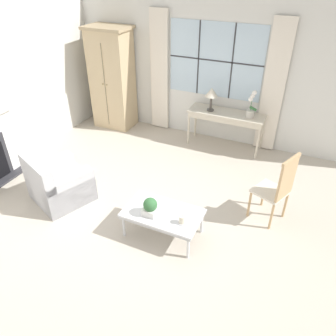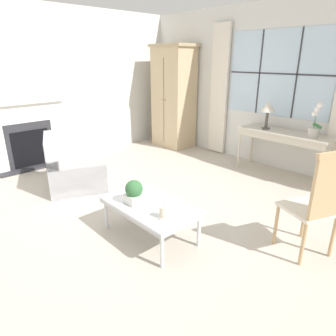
# 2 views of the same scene
# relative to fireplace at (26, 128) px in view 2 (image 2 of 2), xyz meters

# --- Properties ---
(ground_plane) EXTENTS (14.00, 14.00, 0.00)m
(ground_plane) POSITION_rel_fireplace_xyz_m (2.91, 0.28, -0.73)
(ground_plane) COLOR #BCB2A3
(wall_back_windowed) EXTENTS (7.20, 0.14, 2.80)m
(wall_back_windowed) POSITION_rel_fireplace_xyz_m (2.91, 3.30, 0.67)
(wall_back_windowed) COLOR silver
(wall_back_windowed) RESTS_ON ground_plane
(wall_left) EXTENTS (0.06, 7.20, 2.80)m
(wall_left) POSITION_rel_fireplace_xyz_m (-0.12, 0.88, 0.67)
(wall_left) COLOR silver
(wall_left) RESTS_ON ground_plane
(fireplace) EXTENTS (0.34, 1.42, 2.24)m
(fireplace) POSITION_rel_fireplace_xyz_m (0.00, 0.00, 0.00)
(fireplace) COLOR #2D2D33
(fireplace) RESTS_ON ground_plane
(armoire) EXTENTS (0.93, 0.65, 2.17)m
(armoire) POSITION_rel_fireplace_xyz_m (0.72, 2.93, 0.36)
(armoire) COLOR tan
(armoire) RESTS_ON ground_plane
(console_table) EXTENTS (1.51, 0.49, 0.75)m
(console_table) POSITION_rel_fireplace_xyz_m (3.32, 2.97, -0.06)
(console_table) COLOR beige
(console_table) RESTS_ON ground_plane
(table_lamp) EXTENTS (0.25, 0.25, 0.46)m
(table_lamp) POSITION_rel_fireplace_xyz_m (2.99, 2.93, 0.38)
(table_lamp) COLOR #4C4742
(table_lamp) RESTS_ON console_table
(potted_orchid) EXTENTS (0.20, 0.15, 0.53)m
(potted_orchid) POSITION_rel_fireplace_xyz_m (3.78, 2.94, 0.22)
(potted_orchid) COLOR #BCB7AD
(potted_orchid) RESTS_ON console_table
(armchair_upholstered) EXTENTS (1.08, 1.06, 0.83)m
(armchair_upholstered) POSITION_rel_fireplace_xyz_m (1.41, 0.16, -0.44)
(armchair_upholstered) COLOR #B2B2B7
(armchair_upholstered) RESTS_ON ground_plane
(side_chair_wooden) EXTENTS (0.57, 0.57, 1.14)m
(side_chair_wooden) POSITION_rel_fireplace_xyz_m (4.64, 1.08, -0.10)
(side_chair_wooden) COLOR beige
(side_chair_wooden) RESTS_ON ground_plane
(coffee_table) EXTENTS (1.08, 0.62, 0.41)m
(coffee_table) POSITION_rel_fireplace_xyz_m (3.27, 0.12, -0.36)
(coffee_table) COLOR silver
(coffee_table) RESTS_ON ground_plane
(potted_plant_small) EXTENTS (0.19, 0.19, 0.26)m
(potted_plant_small) POSITION_rel_fireplace_xyz_m (3.14, 0.02, -0.19)
(potted_plant_small) COLOR white
(potted_plant_small) RESTS_ON coffee_table
(pillar_candle) EXTENTS (0.12, 0.12, 0.13)m
(pillar_candle) POSITION_rel_fireplace_xyz_m (3.60, 0.03, -0.26)
(pillar_candle) COLOR silver
(pillar_candle) RESTS_ON coffee_table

